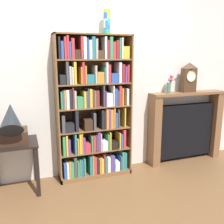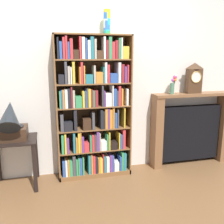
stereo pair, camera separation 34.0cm
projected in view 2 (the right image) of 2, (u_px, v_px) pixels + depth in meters
ground_plane at (96, 178)px, 3.42m from camera, size 8.41×6.40×0.02m
wall_back at (108, 77)px, 3.47m from camera, size 5.41×0.08×2.70m
bookshelf at (93, 111)px, 3.33m from camera, size 0.99×0.28×1.90m
cup_stack at (107, 22)px, 3.15m from camera, size 0.09×0.09×0.30m
side_table_left at (15, 151)px, 3.10m from camera, size 0.54×0.47×0.63m
gramophone at (11, 122)px, 2.95m from camera, size 0.34×0.50×0.56m
fireplace_mantel at (190, 129)px, 3.81m from camera, size 1.23×0.24×1.10m
mantel_clock at (194, 78)px, 3.62m from camera, size 0.22×0.12×0.44m
flower_vase at (173, 84)px, 3.55m from camera, size 0.10×0.08×0.28m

